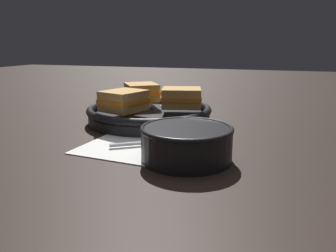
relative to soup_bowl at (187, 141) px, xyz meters
The scene contains 8 objects.
ground_plane 0.12m from the soup_bowl, 144.01° to the left, with size 4.00×4.00×0.00m, color black.
napkin 0.12m from the soup_bowl, 162.19° to the left, with size 0.21×0.19×0.00m.
soup_bowl is the anchor object (origin of this frame).
spoon 0.10m from the soup_bowl, 133.76° to the left, with size 0.13×0.10×0.01m.
skillet 0.29m from the soup_bowl, 124.28° to the left, with size 0.31×0.43×0.04m.
sandwich_near_left 0.37m from the soup_bowl, 124.83° to the left, with size 0.12×0.13×0.05m.
sandwich_near_right 0.26m from the soup_bowl, 140.14° to the left, with size 0.11×0.12×0.05m.
sandwich_far_left 0.26m from the soup_bowl, 108.30° to the left, with size 0.11×0.10×0.05m.
Camera 1 is at (0.24, -0.58, 0.19)m, focal length 35.00 mm.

